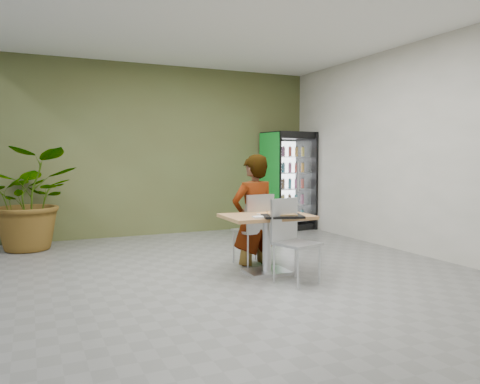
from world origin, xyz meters
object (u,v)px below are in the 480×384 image
seated_woman (254,221)px  dining_table (267,232)px  soda_cup (279,207)px  beverage_fridge (288,181)px  cafeteria_tray (283,216)px  chair_near (290,233)px  potted_plant (31,199)px  chair_far (256,224)px

seated_woman → dining_table: bearing=75.0°
soda_cup → beverage_fridge: beverage_fridge is taller
soda_cup → cafeteria_tray: 0.34m
soda_cup → cafeteria_tray: (-0.13, -0.30, -0.07)m
dining_table → soda_cup: (0.18, 0.01, 0.30)m
cafeteria_tray → chair_near: bearing=-80.7°
cafeteria_tray → potted_plant: size_ratio=0.29×
dining_table → potted_plant: bearing=132.7°
chair_far → seated_woman: bearing=-82.9°
chair_near → dining_table: bearing=84.0°
dining_table → chair_near: bearing=-79.4°
cafeteria_tray → potted_plant: bearing=130.6°
chair_near → potted_plant: (-2.77, 3.36, 0.24)m
dining_table → chair_far: 0.48m
dining_table → chair_far: chair_far is taller
seated_woman → cafeteria_tray: 0.83m
chair_near → potted_plant: size_ratio=0.60×
dining_table → seated_woman: size_ratio=0.61×
soda_cup → beverage_fridge: (1.94, 3.11, 0.16)m
chair_far → soda_cup: size_ratio=5.63×
seated_woman → beverage_fridge: 3.33m
cafeteria_tray → beverage_fridge: bearing=58.8°
dining_table → potted_plant: size_ratio=0.67×
dining_table → chair_near: 0.45m
chair_far → cafeteria_tray: chair_far is taller
cafeteria_tray → beverage_fridge: (2.06, 3.41, 0.23)m
soda_cup → potted_plant: 4.09m
seated_woman → cafeteria_tray: seated_woman is taller
potted_plant → dining_table: bearing=-47.3°
beverage_fridge → chair_far: bearing=-134.8°
dining_table → potted_plant: potted_plant is taller
chair_far → seated_woman: seated_woman is taller
potted_plant → chair_near: bearing=-50.5°
chair_far → chair_near: size_ratio=0.99×
chair_far → soda_cup: (0.10, -0.46, 0.26)m
chair_near → cafeteria_tray: (-0.02, 0.15, 0.19)m
dining_table → soda_cup: bearing=2.8°
cafeteria_tray → potted_plant: (-2.75, 3.21, 0.05)m
seated_woman → potted_plant: 3.66m
dining_table → chair_far: size_ratio=1.12×
soda_cup → beverage_fridge: size_ratio=0.09×
beverage_fridge → potted_plant: bearing=175.3°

